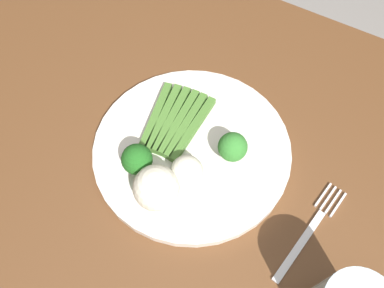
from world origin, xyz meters
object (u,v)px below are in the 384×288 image
Objects in this scene: fork at (310,230)px; broccoli_back at (233,147)px; plate at (192,148)px; asparagus_bundle at (175,121)px; cauliflower_near_fork at (156,188)px; dining_table at (190,214)px; broccoli_left at (137,160)px; cauliflower_outer_edge at (188,170)px.

broccoli_back is at bearing 84.01° from fork.
plate reaches higher than fork.
asparagus_bundle is at bearing 88.01° from fork.
broccoli_back is 0.12m from cauliflower_near_fork.
asparagus_bundle reaches higher than dining_table.
broccoli_left is (-0.07, -0.02, 0.17)m from dining_table.
fork is (0.25, 0.05, -0.04)m from broccoli_left.
cauliflower_near_fork is at bearing -166.08° from asparagus_bundle.
broccoli_back is at bearing -102.35° from asparagus_bundle.
cauliflower_outer_edge reaches higher than asparagus_bundle.
plate reaches higher than dining_table.
broccoli_back reaches higher than cauliflower_outer_edge.
broccoli_left is (-0.00, -0.09, 0.02)m from asparagus_bundle.
cauliflower_near_fork reaches higher than broccoli_left.
broccoli_left is 0.05m from cauliflower_near_fork.
cauliflower_near_fork is at bearing -112.21° from cauliflower_outer_edge.
plate is 0.06m from cauliflower_outer_edge.
cauliflower_outer_edge is (0.07, 0.03, -0.01)m from broccoli_left.
cauliflower_near_fork is 0.22m from fork.
broccoli_left is (-0.04, -0.07, 0.04)m from plate.
dining_table is 0.16m from cauliflower_outer_edge.
broccoli_back is (0.06, 0.01, 0.04)m from plate.
cauliflower_near_fork is (0.05, -0.02, 0.00)m from broccoli_left.
broccoli_back is at bearing 58.25° from cauliflower_outer_edge.
asparagus_bundle is at bearing 134.92° from dining_table.
cauliflower_outer_edge is at bearing -64.72° from plate.
cauliflower_outer_edge is 0.74× the size of cauliflower_near_fork.
broccoli_back is at bearing 62.30° from cauliflower_near_fork.
broccoli_back is 0.83× the size of cauliflower_near_fork.
plate is 5.75× the size of broccoli_back.
plate is 4.77× the size of cauliflower_near_fork.
cauliflower_near_fork is at bearing -24.62° from broccoli_left.
cauliflower_near_fork is at bearing -117.70° from broccoli_back.
asparagus_bundle is 0.25m from fork.
plate is 6.43× the size of cauliflower_outer_edge.
cauliflower_outer_edge reaches higher than plate.
dining_table is 22.41× the size of broccoli_back.
dining_table is 21.73× the size of broccoli_left.
cauliflower_outer_edge is 0.28× the size of fork.
cauliflower_outer_edge is at bearing 22.01° from broccoli_left.
dining_table is at bearing 106.98° from fork.
broccoli_back reaches higher than plate.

